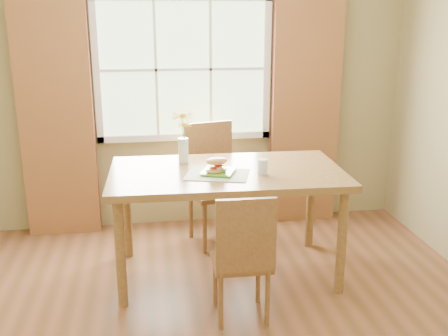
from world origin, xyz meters
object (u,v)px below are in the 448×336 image
(dining_table, at_px, (227,181))
(chair_far, at_px, (212,177))
(chair_near, at_px, (243,253))
(croissant_sandwich, at_px, (216,166))
(water_glass, at_px, (263,167))
(flower_vase, at_px, (183,133))

(dining_table, height_order, chair_far, chair_far)
(chair_near, xyz_separation_m, croissant_sandwich, (-0.09, 0.58, 0.43))
(dining_table, bearing_deg, chair_near, -88.66)
(croissant_sandwich, relative_size, water_glass, 1.56)
(water_glass, height_order, flower_vase, flower_vase)
(water_glass, bearing_deg, croissant_sandwich, 177.60)
(chair_near, xyz_separation_m, water_glass, (0.25, 0.56, 0.41))
(dining_table, bearing_deg, flower_vase, 143.42)
(dining_table, bearing_deg, chair_far, 93.33)
(dining_table, distance_m, chair_near, 0.75)
(chair_far, bearing_deg, water_glass, -86.06)
(flower_vase, bearing_deg, croissant_sandwich, -59.70)
(flower_vase, bearing_deg, chair_far, 57.54)
(dining_table, xyz_separation_m, chair_far, (-0.02, 0.68, -0.18))
(dining_table, distance_m, water_glass, 0.32)
(chair_near, bearing_deg, dining_table, 90.70)
(dining_table, relative_size, chair_far, 1.66)
(chair_near, relative_size, chair_far, 0.85)
(dining_table, relative_size, water_glass, 15.78)
(croissant_sandwich, bearing_deg, water_glass, -11.71)
(chair_far, height_order, water_glass, chair_far)
(chair_near, relative_size, croissant_sandwich, 5.21)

